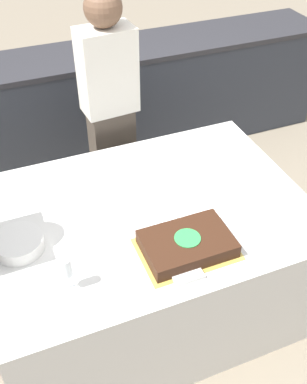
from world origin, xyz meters
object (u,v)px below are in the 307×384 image
(cake, at_px, (187,244))
(plate_stack, at_px, (19,244))
(person_cutting_cake, at_px, (111,115))
(wine_glass, at_px, (67,269))

(cake, relative_size, plate_stack, 1.94)
(plate_stack, distance_m, person_cutting_cake, 1.11)
(cake, height_order, wine_glass, wine_glass)
(person_cutting_cake, bearing_deg, wine_glass, 59.68)
(cake, distance_m, person_cutting_cake, 1.15)
(plate_stack, xyz_separation_m, wine_glass, (0.16, -0.31, 0.09))
(cake, xyz_separation_m, wine_glass, (-0.56, -0.01, 0.09))
(cake, relative_size, wine_glass, 2.48)
(cake, relative_size, person_cutting_cake, 0.27)
(plate_stack, height_order, person_cutting_cake, person_cutting_cake)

